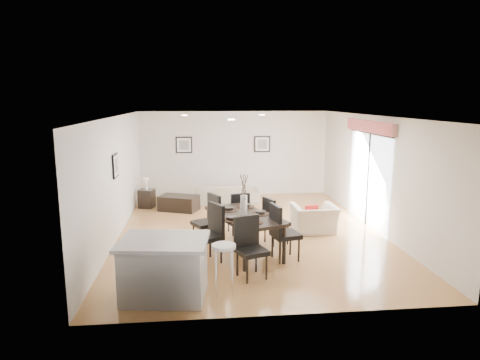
{
  "coord_description": "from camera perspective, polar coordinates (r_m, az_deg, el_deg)",
  "views": [
    {
      "loc": [
        -1.2,
        -9.62,
        3.07
      ],
      "look_at": [
        -0.18,
        0.4,
        1.17
      ],
      "focal_mm": 32.0,
      "sensor_mm": 36.0,
      "label": 1
    }
  ],
  "objects": [
    {
      "name": "dining_chair_wnear",
      "position": [
        8.2,
        -3.9,
        -6.64
      ],
      "size": [
        0.69,
        0.69,
        1.13
      ],
      "rotation": [
        0.0,
        0.0,
        -1.05
      ],
      "color": "black",
      "rests_on": "ground"
    },
    {
      "name": "dining_chair_enear",
      "position": [
        8.29,
        5.52,
        -6.56
      ],
      "size": [
        0.59,
        0.59,
        1.11
      ],
      "rotation": [
        0.0,
        0.0,
        1.78
      ],
      "color": "black",
      "rests_on": "ground"
    },
    {
      "name": "ground",
      "position": [
        10.17,
        1.26,
        -6.87
      ],
      "size": [
        8.0,
        8.0,
        0.0
      ],
      "primitive_type": "plane",
      "color": "tan",
      "rests_on": "ground"
    },
    {
      "name": "wall_back",
      "position": [
        13.78,
        -0.77,
        3.54
      ],
      "size": [
        6.0,
        0.04,
        2.7
      ],
      "primitive_type": "cube",
      "color": "silver",
      "rests_on": "ground"
    },
    {
      "name": "courtyard_plant_b",
      "position": [
        13.23,
        26.84,
        -2.39
      ],
      "size": [
        0.43,
        0.43,
        0.67
      ],
      "primitive_type": "imported",
      "rotation": [
        0.0,
        0.0,
        -0.18
      ],
      "color": "#375725",
      "rests_on": "ground"
    },
    {
      "name": "wall_front",
      "position": [
        6.0,
        6.04,
        -6.02
      ],
      "size": [
        6.0,
        0.04,
        2.7
      ],
      "primitive_type": "cube",
      "color": "silver",
      "rests_on": "ground"
    },
    {
      "name": "armchair",
      "position": [
        10.19,
        9.84,
        -5.11
      ],
      "size": [
        1.01,
        0.88,
        0.64
      ],
      "primitive_type": "imported",
      "rotation": [
        0.0,
        0.0,
        3.16
      ],
      "color": "beige",
      "rests_on": "ground"
    },
    {
      "name": "vase",
      "position": [
        8.53,
        0.51,
        -2.59
      ],
      "size": [
        1.0,
        1.57,
        0.83
      ],
      "color": "white",
      "rests_on": "dining_table"
    },
    {
      "name": "dining_chair_foot",
      "position": [
        9.81,
        -0.15,
        -4.17
      ],
      "size": [
        0.53,
        0.53,
        0.99
      ],
      "rotation": [
        0.0,
        0.0,
        3.35
      ],
      "color": "black",
      "rests_on": "ground"
    },
    {
      "name": "cushion",
      "position": [
        10.03,
        9.51,
        -4.18
      ],
      "size": [
        0.32,
        0.16,
        0.3
      ],
      "primitive_type": "cube",
      "rotation": [
        0.0,
        0.0,
        3.38
      ],
      "color": "#AB1A16",
      "rests_on": "armchair"
    },
    {
      "name": "dining_chair_head",
      "position": [
        7.54,
        1.26,
        -8.44
      ],
      "size": [
        0.62,
        0.62,
        1.07
      ],
      "rotation": [
        0.0,
        0.0,
        0.36
      ],
      "color": "black",
      "rests_on": "ground"
    },
    {
      "name": "ceiling",
      "position": [
        9.7,
        1.32,
        8.52
      ],
      "size": [
        6.0,
        8.0,
        0.02
      ],
      "primitive_type": "cube",
      "color": "white",
      "rests_on": "wall_back"
    },
    {
      "name": "sofa",
      "position": [
        12.91,
        -1.71,
        -1.79
      ],
      "size": [
        1.9,
        0.78,
        0.55
      ],
      "primitive_type": "imported",
      "rotation": [
        0.0,
        0.0,
        3.16
      ],
      "color": "gray",
      "rests_on": "ground"
    },
    {
      "name": "coffee_table",
      "position": [
        12.12,
        -8.15,
        -3.06
      ],
      "size": [
        1.2,
        0.97,
        0.42
      ],
      "primitive_type": "cube",
      "rotation": [
        0.0,
        0.0,
        -0.38
      ],
      "color": "black",
      "rests_on": "ground"
    },
    {
      "name": "dining_chair_wfar",
      "position": [
        9.11,
        -4.1,
        -4.98
      ],
      "size": [
        0.66,
        0.66,
        1.09
      ],
      "rotation": [
        0.0,
        0.0,
        -1.1
      ],
      "color": "black",
      "rests_on": "ground"
    },
    {
      "name": "courtyard",
      "position": [
        12.99,
        28.83,
        -0.14
      ],
      "size": [
        6.0,
        6.0,
        2.0
      ],
      "color": "gray",
      "rests_on": "ground"
    },
    {
      "name": "bar_stool",
      "position": [
        6.82,
        -2.15,
        -9.53
      ],
      "size": [
        0.38,
        0.38,
        0.83
      ],
      "color": "white",
      "rests_on": "ground"
    },
    {
      "name": "framed_print_left_wall",
      "position": [
        9.69,
        -16.28,
        1.85
      ],
      "size": [
        0.04,
        0.52,
        0.52
      ],
      "rotation": [
        0.0,
        0.0,
        1.57
      ],
      "color": "black",
      "rests_on": "wall_left"
    },
    {
      "name": "dining_chair_efar",
      "position": [
        9.19,
        4.43,
        -5.13
      ],
      "size": [
        0.59,
        0.59,
        1.02
      ],
      "rotation": [
        0.0,
        0.0,
        1.94
      ],
      "color": "black",
      "rests_on": "ground"
    },
    {
      "name": "sliding_door",
      "position": [
        10.85,
        16.8,
        2.81
      ],
      "size": [
        0.12,
        2.7,
        2.57
      ],
      "color": "white",
      "rests_on": "wall_right"
    },
    {
      "name": "wall_right",
      "position": [
        10.64,
        17.55,
        0.9
      ],
      "size": [
        0.04,
        8.0,
        2.7
      ],
      "primitive_type": "cube",
      "color": "silver",
      "rests_on": "ground"
    },
    {
      "name": "table_lamp",
      "position": [
        12.48,
        -12.4,
        -0.28
      ],
      "size": [
        0.18,
        0.18,
        0.34
      ],
      "color": "white",
      "rests_on": "side_table"
    },
    {
      "name": "framed_print_back_left",
      "position": [
        13.67,
        -7.48,
        4.66
      ],
      "size": [
        0.52,
        0.04,
        0.52
      ],
      "color": "black",
      "rests_on": "wall_back"
    },
    {
      "name": "dining_table",
      "position": [
        8.63,
        0.51,
        -5.15
      ],
      "size": [
        1.54,
        2.11,
        0.79
      ],
      "rotation": [
        0.0,
        0.0,
        0.34
      ],
      "color": "black",
      "rests_on": "ground"
    },
    {
      "name": "side_table",
      "position": [
        12.57,
        -12.32,
        -2.43
      ],
      "size": [
        0.49,
        0.49,
        0.53
      ],
      "primitive_type": "cube",
      "rotation": [
        0.0,
        0.0,
        -0.29
      ],
      "color": "black",
      "rests_on": "ground"
    },
    {
      "name": "kitchen_island",
      "position": [
        6.91,
        -10.05,
        -11.48
      ],
      "size": [
        1.47,
        1.2,
        0.95
      ],
      "rotation": [
        0.0,
        0.0,
        -0.13
      ],
      "color": "silver",
      "rests_on": "ground"
    },
    {
      "name": "wall_left",
      "position": [
        9.93,
        -16.15,
        0.31
      ],
      "size": [
        0.04,
        8.0,
        2.7
      ],
      "primitive_type": "cube",
      "color": "silver",
      "rests_on": "ground"
    },
    {
      "name": "framed_print_back_right",
      "position": [
        13.82,
        2.97,
        4.8
      ],
      "size": [
        0.52,
        0.04,
        0.52
      ],
      "color": "black",
      "rests_on": "wall_back"
    }
  ]
}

